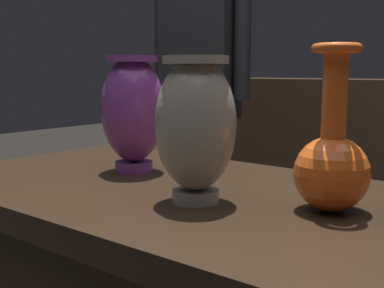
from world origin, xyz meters
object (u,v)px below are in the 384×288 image
vase_left_accent (332,160)px  visitor_near_left (200,80)px  vase_centerpiece (196,124)px  vase_tall_behind (133,109)px

vase_left_accent → visitor_near_left: 1.39m
vase_centerpiece → vase_left_accent: 0.25m
vase_centerpiece → vase_left_accent: size_ratio=0.94×
vase_left_accent → visitor_near_left: bearing=137.3°
vase_centerpiece → vase_left_accent: vase_left_accent is taller
vase_centerpiece → visitor_near_left: size_ratio=0.16×
vase_centerpiece → vase_left_accent: bearing=24.7°
vase_tall_behind → vase_left_accent: vase_left_accent is taller
vase_tall_behind → visitor_near_left: 1.04m
vase_tall_behind → visitor_near_left: visitor_near_left is taller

